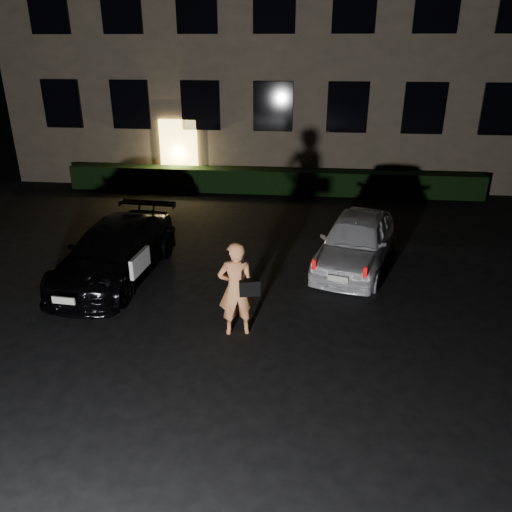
# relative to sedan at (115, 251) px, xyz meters

# --- Properties ---
(ground) EXTENTS (80.00, 80.00, 0.00)m
(ground) POSITION_rel_sedan_xyz_m (3.01, -2.95, -0.64)
(ground) COLOR black
(ground) RESTS_ON ground
(building) EXTENTS (20.00, 8.11, 12.00)m
(building) POSITION_rel_sedan_xyz_m (3.01, 12.03, 5.36)
(building) COLOR brown
(building) RESTS_ON ground
(hedge) EXTENTS (15.00, 0.70, 0.85)m
(hedge) POSITION_rel_sedan_xyz_m (3.01, 7.55, -0.21)
(hedge) COLOR black
(hedge) RESTS_ON ground
(sedan) EXTENTS (2.12, 4.56, 1.27)m
(sedan) POSITION_rel_sedan_xyz_m (0.00, 0.00, 0.00)
(sedan) COLOR black
(sedan) RESTS_ON ground
(hatch) EXTENTS (2.51, 4.13, 1.31)m
(hatch) POSITION_rel_sedan_xyz_m (5.58, 1.20, 0.02)
(hatch) COLOR white
(hatch) RESTS_ON ground
(man) EXTENTS (0.84, 0.60, 1.86)m
(man) POSITION_rel_sedan_xyz_m (3.15, -2.15, 0.30)
(man) COLOR #F79859
(man) RESTS_ON ground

